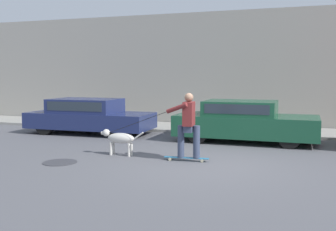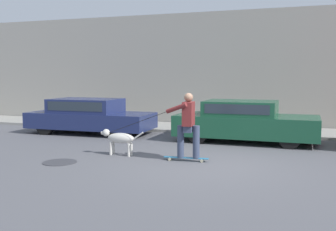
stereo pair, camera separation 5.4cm
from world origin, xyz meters
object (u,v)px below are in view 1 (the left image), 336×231
at_px(parked_car_0, 89,116).
at_px(skateboarder, 188,123).
at_px(parked_car_1, 245,122).
at_px(dog, 119,139).

bearing_deg(parked_car_0, skateboarder, -36.52).
height_order(parked_car_0, parked_car_1, parked_car_1).
xyz_separation_m(parked_car_1, dog, (-2.76, -3.15, -0.19)).
xyz_separation_m(parked_car_0, skateboarder, (4.57, -3.27, 0.31)).
xyz_separation_m(dog, skateboarder, (1.87, -0.11, 0.49)).
bearing_deg(skateboarder, parked_car_0, -40.40).
relative_size(parked_car_1, dog, 3.61).
bearing_deg(dog, skateboarder, 177.81).
height_order(parked_car_0, dog, parked_car_0).
relative_size(parked_car_0, skateboarder, 1.61).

